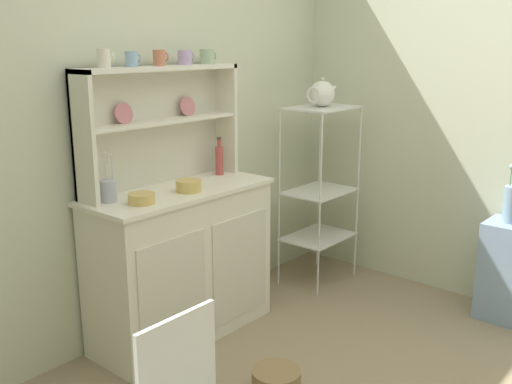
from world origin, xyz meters
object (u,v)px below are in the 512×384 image
object	(u,v)px
hutch_shelf_unit	(157,116)
porcelain_teapot	(322,94)
cup_cream_0	(104,58)
flower_vase	(511,202)
hutch_cabinet	(182,261)
bowl_mixing_large	(142,198)
floor_basket	(276,383)
jam_bottle	(219,160)
utensil_jar	(109,190)
bakers_rack	(320,178)

from	to	relation	value
hutch_shelf_unit	porcelain_teapot	xyz separation A→B (m)	(1.14, -0.30, 0.06)
cup_cream_0	flower_vase	world-z (taller)	cup_cream_0
hutch_cabinet	flower_vase	bearing A→B (deg)	-43.06
hutch_cabinet	bowl_mixing_large	bearing A→B (deg)	-167.00
floor_basket	bowl_mixing_large	xyz separation A→B (m)	(-0.18, 0.71, 0.82)
bowl_mixing_large	flower_vase	distance (m)	2.13
hutch_shelf_unit	porcelain_teapot	size ratio (longest dim) A/B	3.91
floor_basket	hutch_cabinet	bearing A→B (deg)	80.31
jam_bottle	porcelain_teapot	xyz separation A→B (m)	(0.74, -0.22, 0.36)
cup_cream_0	utensil_jar	xyz separation A→B (m)	(-0.06, -0.04, -0.64)
floor_basket	jam_bottle	size ratio (longest dim) A/B	1.04
cup_cream_0	floor_basket	bearing A→B (deg)	-76.90
cup_cream_0	flower_vase	xyz separation A→B (m)	(1.75, -1.44, -0.83)
hutch_cabinet	cup_cream_0	xyz separation A→B (m)	(-0.35, 0.12, 1.12)
hutch_shelf_unit	hutch_cabinet	bearing A→B (deg)	-90.00
cup_cream_0	utensil_jar	world-z (taller)	cup_cream_0
hutch_cabinet	floor_basket	distance (m)	0.88
cup_cream_0	porcelain_teapot	world-z (taller)	cup_cream_0
hutch_cabinet	floor_basket	world-z (taller)	hutch_cabinet
hutch_cabinet	floor_basket	xyz separation A→B (m)	(-0.13, -0.79, -0.38)
utensil_jar	flower_vase	xyz separation A→B (m)	(1.81, -1.39, -0.19)
bakers_rack	utensil_jar	distance (m)	1.57
hutch_shelf_unit	flower_vase	world-z (taller)	hutch_shelf_unit
hutch_shelf_unit	utensil_jar	world-z (taller)	hutch_shelf_unit
jam_bottle	utensil_jar	world-z (taller)	utensil_jar
bowl_mixing_large	porcelain_teapot	world-z (taller)	porcelain_teapot
bakers_rack	floor_basket	bearing A→B (deg)	-153.09
porcelain_teapot	flower_vase	bearing A→B (deg)	-77.45
bakers_rack	cup_cream_0	world-z (taller)	cup_cream_0
bakers_rack	flower_vase	distance (m)	1.20
hutch_shelf_unit	jam_bottle	xyz separation A→B (m)	(0.40, -0.08, -0.29)
cup_cream_0	flower_vase	distance (m)	2.41
jam_bottle	porcelain_teapot	bearing A→B (deg)	-16.85
bowl_mixing_large	cup_cream_0	bearing A→B (deg)	98.38
hutch_shelf_unit	porcelain_teapot	distance (m)	1.18
hutch_shelf_unit	cup_cream_0	distance (m)	0.47
hutch_cabinet	jam_bottle	size ratio (longest dim) A/B	4.80
floor_basket	porcelain_teapot	distance (m)	1.90
hutch_cabinet	cup_cream_0	size ratio (longest dim) A/B	11.84
bakers_rack	floor_basket	world-z (taller)	bakers_rack
bowl_mixing_large	utensil_jar	xyz separation A→B (m)	(-0.08, 0.15, 0.03)
floor_basket	cup_cream_0	bearing A→B (deg)	103.10
utensil_jar	floor_basket	bearing A→B (deg)	-72.86
floor_basket	bowl_mixing_large	size ratio (longest dim) A/B	1.76
hutch_shelf_unit	cup_cream_0	xyz separation A→B (m)	(-0.35, -0.04, 0.32)
hutch_cabinet	hutch_shelf_unit	world-z (taller)	hutch_shelf_unit
hutch_shelf_unit	bowl_mixing_large	distance (m)	0.53
hutch_cabinet	bowl_mixing_large	world-z (taller)	bowl_mixing_large
hutch_cabinet	bowl_mixing_large	xyz separation A→B (m)	(-0.32, -0.07, 0.44)
utensil_jar	porcelain_teapot	world-z (taller)	porcelain_teapot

